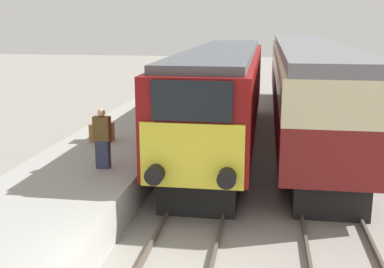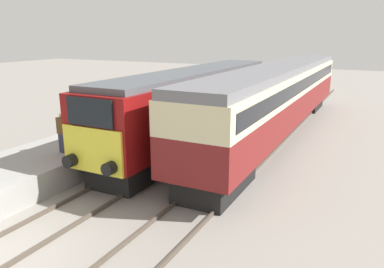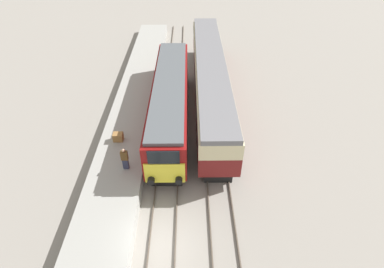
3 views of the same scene
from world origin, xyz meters
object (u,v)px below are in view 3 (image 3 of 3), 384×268
passenger_carriage (210,75)px  luggage_crate (118,137)px  person_on_platform (125,159)px  locomotive (170,99)px

passenger_carriage → luggage_crate: 10.18m
person_on_platform → luggage_crate: bearing=109.8°
passenger_carriage → luggage_crate: (-7.07, -7.23, -1.15)m
locomotive → passenger_carriage: bearing=46.8°
locomotive → person_on_platform: (-2.64, -6.49, -0.40)m
passenger_carriage → person_on_platform: 11.79m
locomotive → person_on_platform: bearing=-112.1°
person_on_platform → luggage_crate: (-1.04, 2.88, -0.51)m
locomotive → person_on_platform: size_ratio=9.75×
locomotive → luggage_crate: 5.23m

